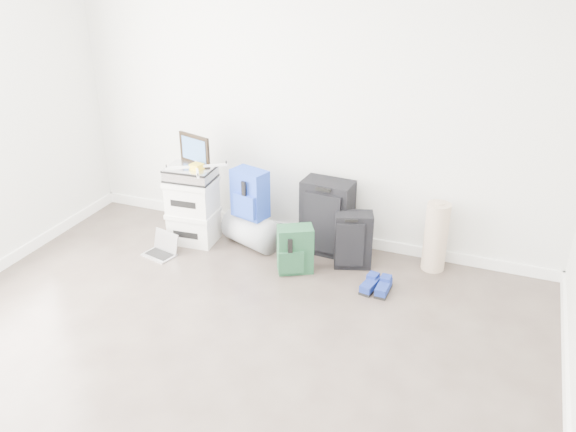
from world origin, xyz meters
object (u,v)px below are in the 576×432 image
at_px(carry_on, 353,240).
at_px(laptop, 162,249).
at_px(boxes_stack, 193,210).
at_px(large_suitcase, 327,217).
at_px(briefcase, 190,173).
at_px(duffel_bag, 252,230).

distance_m(carry_on, laptop, 1.71).
height_order(boxes_stack, large_suitcase, large_suitcase).
height_order(boxes_stack, briefcase, briefcase).
relative_size(briefcase, laptop, 1.31).
relative_size(boxes_stack, briefcase, 1.47).
relative_size(briefcase, duffel_bag, 0.83).
height_order(boxes_stack, carry_on, boxes_stack).
relative_size(carry_on, laptop, 1.56).
distance_m(large_suitcase, carry_on, 0.35).
height_order(briefcase, large_suitcase, briefcase).
distance_m(large_suitcase, laptop, 1.51).
bearing_deg(boxes_stack, large_suitcase, 7.06).
bearing_deg(duffel_bag, briefcase, -147.26).
xyz_separation_m(boxes_stack, briefcase, (0.00, 0.00, 0.36)).
xyz_separation_m(boxes_stack, carry_on, (1.50, 0.08, -0.06)).
height_order(boxes_stack, laptop, boxes_stack).
height_order(briefcase, duffel_bag, briefcase).
distance_m(boxes_stack, duffel_bag, 0.57).
xyz_separation_m(duffel_bag, large_suitcase, (0.67, 0.14, 0.19)).
bearing_deg(briefcase, large_suitcase, 7.46).
bearing_deg(laptop, boxes_stack, 81.41).
distance_m(duffel_bag, carry_on, 0.96).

